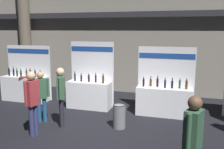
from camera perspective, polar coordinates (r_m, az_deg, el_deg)
The scene contains 10 objects.
ground_plane at distance 7.15m, azimuth -3.30°, elevation -13.15°, with size 29.02×29.02×0.00m, color black.
hall_colonnade at distance 10.99m, azimuth 4.91°, elevation 11.87°, with size 14.51×1.10×6.29m.
exhibitor_booth_0 at distance 10.56m, azimuth -19.31°, elevation -2.55°, with size 1.96×0.73×2.20m.
exhibitor_booth_1 at distance 9.08m, azimuth -5.19°, elevation -3.95°, with size 1.66×0.66×2.41m.
exhibitor_booth_2 at distance 8.48m, azimuth 11.98°, elevation -5.36°, with size 1.91×0.66×2.27m.
trash_bin at distance 7.29m, azimuth 1.66°, elevation -9.62°, with size 0.37×0.37×0.71m.
visitor_0 at distance 6.92m, azimuth -17.97°, elevation -5.25°, with size 0.29×0.48×1.77m.
visitor_1 at distance 7.87m, azimuth -16.10°, elevation -4.12°, with size 0.45×0.38×1.59m.
visitor_2 at distance 7.35m, azimuth -11.73°, elevation -4.08°, with size 0.32×0.46×1.77m.
visitor_7 at distance 4.47m, azimuth 18.18°, elevation -13.69°, with size 0.34×0.49×1.80m.
Camera 1 is at (2.26, -6.14, 2.88)m, focal length 39.54 mm.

